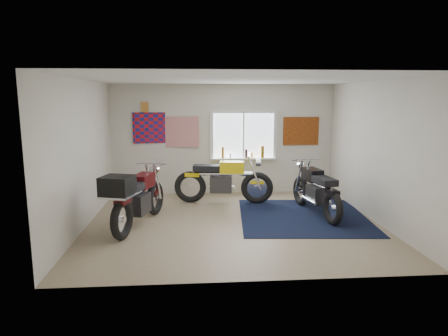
{
  "coord_description": "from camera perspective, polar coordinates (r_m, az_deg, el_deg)",
  "views": [
    {
      "loc": [
        -0.73,
        -7.34,
        2.36
      ],
      "look_at": [
        -0.14,
        0.4,
        1.0
      ],
      "focal_mm": 32.0,
      "sensor_mm": 36.0,
      "label": 1
    }
  ],
  "objects": [
    {
      "name": "flag_display",
      "position": [
        9.89,
        -11.27,
        8.53
      ],
      "size": [
        1.6,
        0.1,
        1.17
      ],
      "color": "red",
      "rests_on": "room_shell"
    },
    {
      "name": "yellow_triumph",
      "position": [
        9.06,
        -0.14,
        -1.92
      ],
      "size": [
        2.25,
        0.67,
        1.14
      ],
      "rotation": [
        0.0,
        0.0,
        -0.13
      ],
      "color": "black",
      "rests_on": "ground"
    },
    {
      "name": "triumph_poster",
      "position": [
        10.21,
        10.93,
        5.2
      ],
      "size": [
        0.9,
        0.03,
        0.7
      ],
      "primitive_type": "cube",
      "color": "#A54C14",
      "rests_on": "room_shell"
    },
    {
      "name": "window_assembly",
      "position": [
        9.93,
        2.8,
        4.2
      ],
      "size": [
        1.66,
        0.17,
        1.26
      ],
      "color": "white",
      "rests_on": "room_shell"
    },
    {
      "name": "navy_rug",
      "position": [
        8.28,
        11.19,
        -6.79
      ],
      "size": [
        2.71,
        2.8,
        0.01
      ],
      "primitive_type": "cube",
      "rotation": [
        0.0,
        0.0,
        -0.08
      ],
      "color": "black",
      "rests_on": "ground"
    },
    {
      "name": "black_chrome_bike",
      "position": [
        8.39,
        12.98,
        -3.3
      ],
      "size": [
        0.65,
        2.11,
        1.09
      ],
      "rotation": [
        0.0,
        0.0,
        1.72
      ],
      "color": "black",
      "rests_on": "navy_rug"
    },
    {
      "name": "room_shell",
      "position": [
        7.41,
        1.34,
        4.35
      ],
      "size": [
        5.5,
        5.5,
        5.5
      ],
      "color": "white",
      "rests_on": "ground"
    },
    {
      "name": "ground",
      "position": [
        7.74,
        1.29,
        -7.82
      ],
      "size": [
        5.5,
        5.5,
        0.0
      ],
      "primitive_type": "plane",
      "color": "#9E896B",
      "rests_on": "ground"
    },
    {
      "name": "maroon_tourer",
      "position": [
        7.43,
        -12.53,
        -4.14
      ],
      "size": [
        1.02,
        2.19,
        1.12
      ],
      "rotation": [
        0.0,
        0.0,
        1.29
      ],
      "color": "black",
      "rests_on": "ground"
    },
    {
      "name": "oil_bottles",
      "position": [
        9.92,
        3.26,
        2.2
      ],
      "size": [
        1.07,
        0.09,
        0.3
      ],
      "color": "#935C15",
      "rests_on": "window_assembly"
    }
  ]
}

